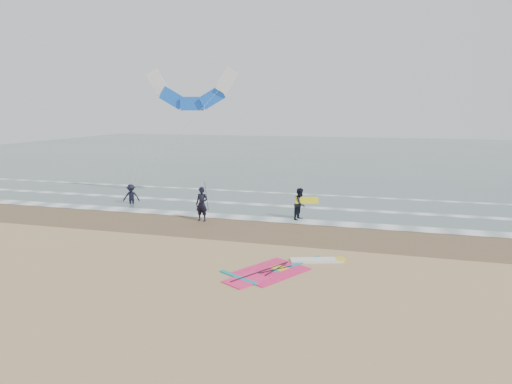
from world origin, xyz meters
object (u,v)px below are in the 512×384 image
(windsurf_rig, at_px, (284,269))
(person_standing, at_px, (202,204))
(person_walking, at_px, (300,204))
(person_wading, at_px, (131,192))
(surf_kite, at_px, (191,93))

(windsurf_rig, xyz_separation_m, person_standing, (-6.19, 6.52, 0.95))
(person_standing, height_order, person_walking, person_standing)
(person_walking, bearing_deg, windsurf_rig, -155.69)
(windsurf_rig, distance_m, person_walking, 8.46)
(windsurf_rig, relative_size, person_standing, 2.40)
(person_standing, bearing_deg, person_wading, 159.27)
(person_standing, distance_m, person_walking, 5.63)
(person_walking, height_order, person_wading, person_walking)
(windsurf_rig, distance_m, surf_kite, 16.81)
(windsurf_rig, height_order, person_walking, person_walking)
(windsurf_rig, height_order, person_wading, person_wading)
(person_walking, relative_size, person_wading, 1.09)
(person_standing, bearing_deg, windsurf_rig, -41.44)
(person_standing, xyz_separation_m, person_wading, (-6.35, 3.07, -0.14))
(windsurf_rig, height_order, person_standing, person_standing)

